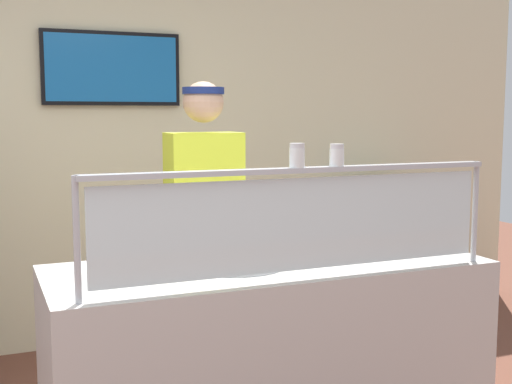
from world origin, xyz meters
name	(u,v)px	position (x,y,z in m)	size (l,w,h in m)	color
shop_rear_unit	(152,147)	(0.94, 2.39, 1.36)	(6.30, 0.13, 2.70)	beige
serving_counter	(269,369)	(0.95, 0.36, 0.47)	(1.90, 0.73, 0.95)	#BCB7B2
sneeze_guard	(301,209)	(0.95, 0.06, 1.23)	(1.72, 0.06, 0.44)	#B2B5BC
pizza_tray	(236,261)	(0.80, 0.39, 0.97)	(0.44, 0.44, 0.04)	#9EA0A8
pizza_server	(237,257)	(0.80, 0.37, 0.99)	(0.07, 0.28, 0.01)	#ADAFB7
parmesan_shaker	(297,157)	(0.93, 0.06, 1.43)	(0.06, 0.06, 0.09)	white
pepper_flake_shaker	(337,157)	(1.10, 0.06, 1.43)	(0.06, 0.06, 0.09)	white
worker_figure	(206,227)	(0.88, 1.04, 1.01)	(0.41, 0.50, 1.76)	#23232D
prep_shelf	(396,263)	(2.68, 1.90, 0.47)	(0.70, 0.55, 0.94)	#B7BABF
pizza_box_stack	(398,189)	(2.69, 1.90, 1.03)	(0.49, 0.47, 0.18)	silver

